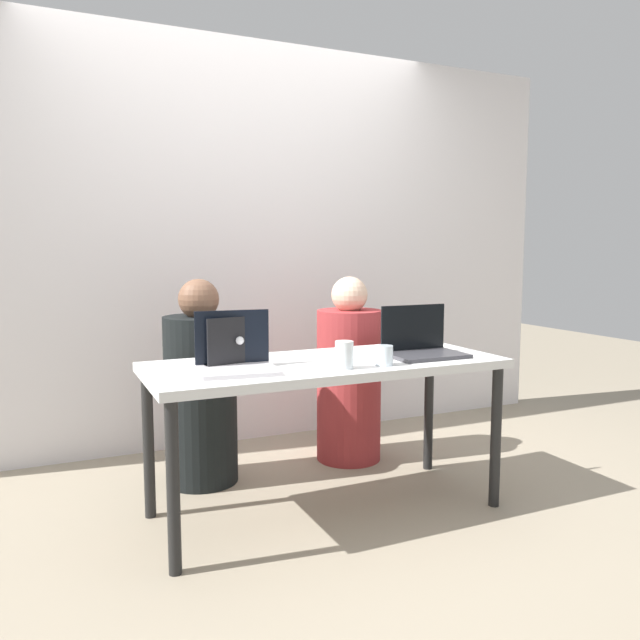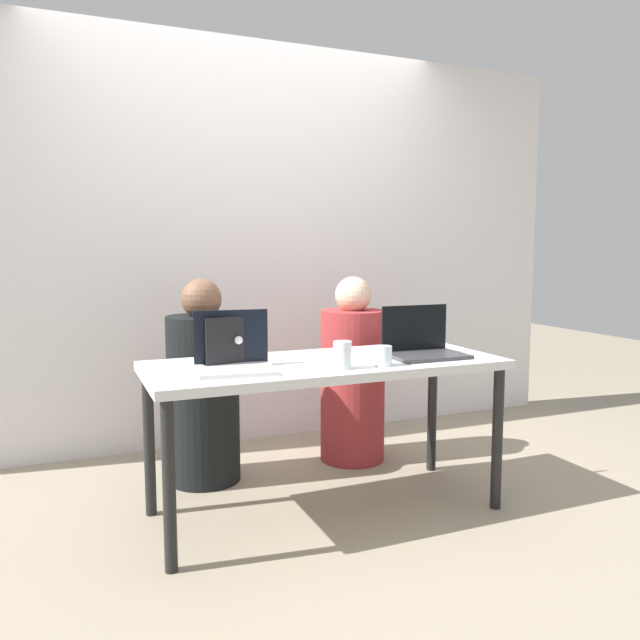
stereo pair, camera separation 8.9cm
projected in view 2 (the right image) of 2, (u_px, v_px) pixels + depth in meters
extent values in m
plane|color=gray|center=(325.00, 511.00, 2.92)|extent=(12.00, 12.00, 0.00)
cube|color=silver|center=(247.00, 245.00, 3.93)|extent=(4.50, 0.10, 2.49)
cube|color=silver|center=(326.00, 365.00, 2.84)|extent=(1.61, 0.65, 0.04)
cylinder|color=black|center=(169.00, 486.00, 2.33)|extent=(0.05, 0.05, 0.67)
cylinder|color=black|center=(497.00, 439.00, 2.91)|extent=(0.05, 0.05, 0.67)
cylinder|color=black|center=(149.00, 444.00, 2.84)|extent=(0.05, 0.05, 0.67)
cylinder|color=black|center=(432.00, 410.00, 3.42)|extent=(0.05, 0.05, 0.67)
cylinder|color=black|center=(204.00, 399.00, 3.26)|extent=(0.46, 0.46, 0.88)
sphere|color=brown|center=(201.00, 299.00, 3.20)|extent=(0.21, 0.21, 0.21)
cylinder|color=#9C2E30|center=(353.00, 385.00, 3.59)|extent=(0.45, 0.45, 0.87)
sphere|color=beige|center=(353.00, 295.00, 3.53)|extent=(0.21, 0.21, 0.21)
cube|color=silver|center=(236.00, 370.00, 2.57)|extent=(0.34, 0.28, 0.02)
cube|color=black|center=(231.00, 336.00, 2.68)|extent=(0.32, 0.05, 0.23)
sphere|color=white|center=(231.00, 336.00, 2.69)|extent=(0.04, 0.04, 0.04)
cube|color=#38383D|center=(428.00, 356.00, 2.91)|extent=(0.35, 0.24, 0.02)
cube|color=black|center=(414.00, 328.00, 3.01)|extent=(0.35, 0.01, 0.22)
sphere|color=white|center=(413.00, 327.00, 3.03)|extent=(0.04, 0.04, 0.04)
cube|color=silver|center=(227.00, 361.00, 2.79)|extent=(0.32, 0.26, 0.02)
cube|color=black|center=(237.00, 340.00, 2.68)|extent=(0.28, 0.06, 0.20)
sphere|color=white|center=(238.00, 340.00, 2.67)|extent=(0.04, 0.04, 0.04)
cylinder|color=white|center=(342.00, 355.00, 2.64)|extent=(0.08, 0.08, 0.12)
cylinder|color=silver|center=(342.00, 361.00, 2.64)|extent=(0.07, 0.07, 0.06)
cylinder|color=silver|center=(383.00, 356.00, 2.71)|extent=(0.08, 0.08, 0.09)
cylinder|color=silver|center=(383.00, 360.00, 2.72)|extent=(0.07, 0.07, 0.05)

